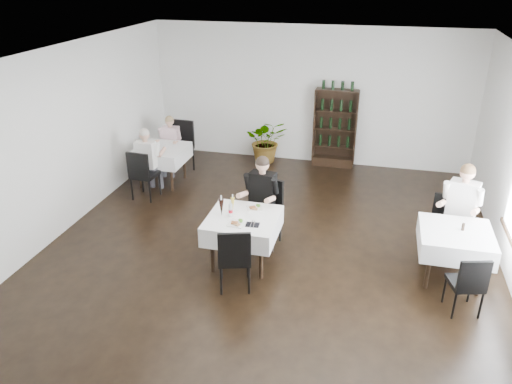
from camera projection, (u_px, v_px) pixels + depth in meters
The scene contains 23 objects.
room_shell at pixel (263, 173), 6.93m from camera, with size 9.00×9.00×9.00m.
wine_shelf at pixel (335, 129), 10.88m from camera, with size 0.90×0.28×1.75m.
main_table at pixel (243, 226), 7.37m from camera, with size 1.03×1.03×0.77m.
left_table at pixel (161, 154), 10.10m from camera, with size 0.98×0.98×0.77m.
right_table at pixel (455, 241), 6.97m from camera, with size 0.98×0.98×0.77m.
potted_tree at pixel (267, 140), 11.25m from camera, with size 0.90×0.78×1.00m, color #1F571E.
main_chair_far at pixel (265, 207), 7.96m from camera, with size 0.64×0.64×1.07m.
main_chair_near at pixel (234, 256), 6.75m from camera, with size 0.55×0.55×0.96m.
left_chair_far at pixel (181, 143), 10.66m from camera, with size 0.55×0.55×1.12m.
left_chair_near at pixel (142, 172), 9.40m from camera, with size 0.48×0.49×0.98m.
right_chair_far at pixel (445, 221), 7.69m from camera, with size 0.48×0.49×0.93m.
right_chair_near at pixel (468, 282), 6.29m from camera, with size 0.48×0.49×0.86m.
diner_main at pixel (261, 194), 7.82m from camera, with size 0.59×0.61×1.46m.
diner_left_far at pixel (170, 141), 10.54m from camera, with size 0.48×0.49×1.25m.
diner_left_near at pixel (148, 156), 9.57m from camera, with size 0.51×0.51×1.35m.
diner_right_far at pixel (461, 205), 7.44m from camera, with size 0.65×0.69×1.50m.
plate_far at pixel (255, 208), 7.53m from camera, with size 0.29×0.29×0.07m.
plate_near at pixel (237, 223), 7.09m from camera, with size 0.25×0.25×0.07m.
pilsner_dark at pixel (221, 208), 7.27m from camera, with size 0.08×0.08×0.33m.
pilsner_lager at pixel (233, 204), 7.44m from camera, with size 0.06×0.06×0.27m.
coke_bottle at pixel (231, 210), 7.28m from camera, with size 0.06×0.06×0.24m.
napkin_cutlery at pixel (253, 225), 7.07m from camera, with size 0.20×0.21×0.02m.
pepper_mill at pixel (463, 227), 6.91m from camera, with size 0.04×0.04×0.11m, color black.
Camera 1 is at (1.45, -6.24, 4.16)m, focal length 35.00 mm.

